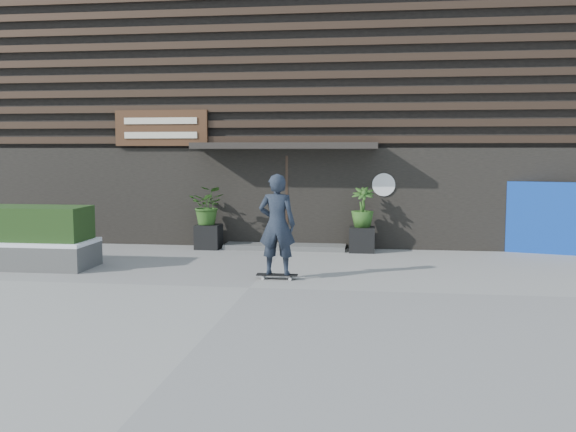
# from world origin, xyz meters

# --- Properties ---
(ground) EXTENTS (80.00, 80.00, 0.00)m
(ground) POSITION_xyz_m (0.00, 0.00, 0.00)
(ground) COLOR gray
(ground) RESTS_ON ground
(entrance_step) EXTENTS (3.00, 0.80, 0.12)m
(entrance_step) POSITION_xyz_m (0.00, 4.60, 0.06)
(entrance_step) COLOR #50504E
(entrance_step) RESTS_ON ground
(planter_pot_left) EXTENTS (0.60, 0.60, 0.60)m
(planter_pot_left) POSITION_xyz_m (-1.90, 4.40, 0.30)
(planter_pot_left) COLOR black
(planter_pot_left) RESTS_ON ground
(bamboo_left) EXTENTS (0.86, 0.75, 0.96)m
(bamboo_left) POSITION_xyz_m (-1.90, 4.40, 1.08)
(bamboo_left) COLOR #2D591E
(bamboo_left) RESTS_ON planter_pot_left
(planter_pot_right) EXTENTS (0.60, 0.60, 0.60)m
(planter_pot_right) POSITION_xyz_m (1.90, 4.40, 0.30)
(planter_pot_right) COLOR black
(planter_pot_right) RESTS_ON ground
(bamboo_right) EXTENTS (0.54, 0.54, 0.96)m
(bamboo_right) POSITION_xyz_m (1.90, 4.40, 1.08)
(bamboo_right) COLOR #2D591E
(bamboo_right) RESTS_ON planter_pot_right
(raised_bed) EXTENTS (3.50, 1.20, 0.50)m
(raised_bed) POSITION_xyz_m (-5.37, 1.39, 0.25)
(raised_bed) COLOR #484846
(raised_bed) RESTS_ON ground
(snow_layer) EXTENTS (3.50, 1.20, 0.08)m
(snow_layer) POSITION_xyz_m (-5.37, 1.39, 0.54)
(snow_layer) COLOR white
(snow_layer) RESTS_ON raised_bed
(hedge) EXTENTS (3.30, 1.00, 0.70)m
(hedge) POSITION_xyz_m (-5.37, 1.39, 0.93)
(hedge) COLOR #1B3513
(hedge) RESTS_ON snow_layer
(blue_tarp) EXTENTS (1.79, 0.56, 1.70)m
(blue_tarp) POSITION_xyz_m (6.21, 4.70, 0.85)
(blue_tarp) COLOR #0C349D
(blue_tarp) RESTS_ON ground
(building) EXTENTS (18.00, 11.00, 8.00)m
(building) POSITION_xyz_m (-0.00, 9.96, 3.99)
(building) COLOR black
(building) RESTS_ON ground
(skateboarder) EXTENTS (0.78, 0.47, 2.00)m
(skateboarder) POSITION_xyz_m (0.37, 0.82, 1.04)
(skateboarder) COLOR black
(skateboarder) RESTS_ON ground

